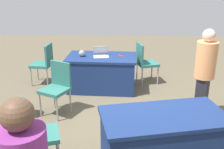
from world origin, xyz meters
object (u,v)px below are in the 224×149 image
at_px(yarn_ball, 82,53).
at_px(chair_near_front, 44,62).
at_px(chair_by_pillar, 145,61).
at_px(chair_back_row, 57,85).
at_px(table_foreground, 102,73).
at_px(table_mid_left, 162,140).
at_px(person_attendee_browsing, 205,71).
at_px(chair_aisle, 35,131).
at_px(scissors_red, 121,56).
at_px(laptop_silver, 101,55).

bearing_deg(yarn_ball, chair_near_front, -18.14).
height_order(chair_by_pillar, chair_back_row, chair_back_row).
relative_size(table_foreground, table_mid_left, 0.89).
bearing_deg(chair_back_row, table_mid_left, 166.34).
bearing_deg(chair_by_pillar, person_attendee_browsing, 11.53).
xyz_separation_m(table_foreground, chair_back_row, (0.74, 1.14, 0.17)).
xyz_separation_m(chair_near_front, chair_aisle, (-0.64, 2.96, 0.02)).
height_order(chair_by_pillar, scissors_red, chair_by_pillar).
bearing_deg(chair_near_front, table_foreground, -95.86).
bearing_deg(table_mid_left, person_attendee_browsing, -123.75).
bearing_deg(table_foreground, laptop_silver, 23.70).
relative_size(table_foreground, chair_aisle, 1.60).
bearing_deg(table_mid_left, table_foreground, -70.02).
distance_m(table_mid_left, chair_back_row, 2.22).
distance_m(chair_aisle, person_attendee_browsing, 2.87).
bearing_deg(chair_by_pillar, table_foreground, -82.66).
xyz_separation_m(chair_aisle, yarn_ball, (-0.27, -2.66, 0.27)).
xyz_separation_m(chair_near_front, person_attendee_browsing, (-3.13, 1.57, 0.35)).
bearing_deg(chair_aisle, chair_back_row, 165.29).
relative_size(laptop_silver, yarn_ball, 2.59).
relative_size(chair_near_front, chair_aisle, 0.98).
xyz_separation_m(chair_by_pillar, person_attendee_browsing, (-0.84, 1.69, 0.35)).
bearing_deg(laptop_silver, chair_near_front, -19.31).
distance_m(table_foreground, chair_by_pillar, 1.06).
xyz_separation_m(table_foreground, laptop_silver, (0.01, 0.01, 0.41)).
height_order(chair_near_front, chair_aisle, chair_aisle).
xyz_separation_m(table_mid_left, laptop_silver, (0.96, -2.58, 0.41)).
relative_size(chair_near_front, person_attendee_browsing, 0.59).
bearing_deg(laptop_silver, table_mid_left, 103.14).
distance_m(chair_near_front, chair_back_row, 1.54).
distance_m(chair_by_pillar, person_attendee_browsing, 1.92).
bearing_deg(chair_by_pillar, laptop_silver, -82.63).
bearing_deg(chair_aisle, chair_near_front, 175.75).
bearing_deg(chair_near_front, person_attendee_browsing, -110.78).
height_order(chair_back_row, scissors_red, chair_back_row).
height_order(table_foreground, yarn_ball, yarn_ball).
height_order(chair_near_front, person_attendee_browsing, person_attendee_browsing).
relative_size(chair_near_front, scissors_red, 5.23).
xyz_separation_m(table_foreground, chair_near_front, (1.33, -0.28, 0.16)).
relative_size(table_mid_left, chair_by_pillar, 1.82).
bearing_deg(yarn_ball, table_mid_left, 117.96).
bearing_deg(table_foreground, chair_by_pillar, -157.88).
distance_m(chair_near_front, yarn_ball, 1.00).
xyz_separation_m(chair_back_row, person_attendee_browsing, (-2.54, 0.16, 0.34)).
xyz_separation_m(table_mid_left, chair_by_pillar, (-0.03, -2.98, 0.16)).
bearing_deg(yarn_ball, scissors_red, -175.85).
xyz_separation_m(yarn_ball, scissors_red, (-0.83, -0.06, -0.06)).
height_order(table_foreground, laptop_silver, laptop_silver).
xyz_separation_m(table_mid_left, scissors_red, (0.53, -2.63, 0.38)).
bearing_deg(chair_back_row, laptop_silver, -95.47).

